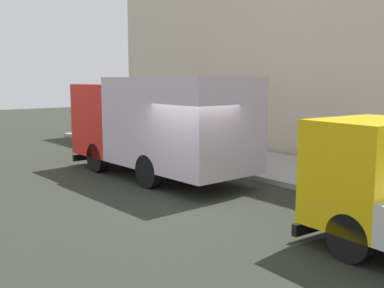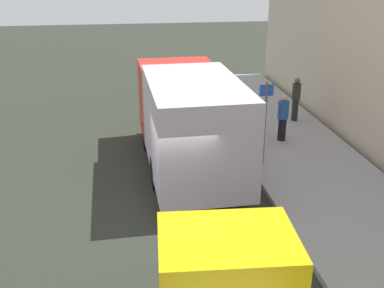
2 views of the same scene
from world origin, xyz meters
TOP-DOWN VIEW (x-y plane):
  - ground at (0.00, 0.00)m, footprint 80.00×80.00m
  - sidewalk at (5.00, 0.00)m, footprint 4.01×30.00m
  - building_facade at (7.51, 0.00)m, footprint 0.50×30.00m
  - large_utility_truck at (1.01, 2.79)m, footprint 2.80×7.24m
  - pedestrian_walking at (4.74, 4.52)m, footprint 0.43×0.43m
  - pedestrian_standing at (5.99, 6.61)m, footprint 0.41×0.41m
  - traffic_cone_orange at (3.29, 7.25)m, footprint 0.43×0.43m
  - street_sign_post at (3.45, 2.60)m, footprint 0.44×0.08m

SIDE VIEW (x-z plane):
  - ground at x=0.00m, z-range 0.00..0.00m
  - sidewalk at x=5.00m, z-range 0.00..0.17m
  - traffic_cone_orange at x=3.29m, z-range 0.17..0.78m
  - pedestrian_walking at x=4.74m, z-range 0.21..1.93m
  - pedestrian_standing at x=5.99m, z-range 0.23..2.02m
  - street_sign_post at x=3.45m, z-range 0.40..3.11m
  - large_utility_truck at x=1.01m, z-range 0.18..3.41m
  - building_facade at x=7.51m, z-range 0.00..10.80m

